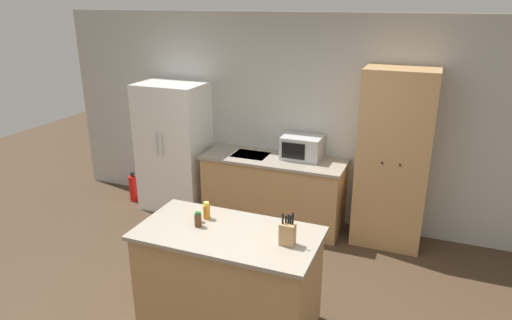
{
  "coord_description": "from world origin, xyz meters",
  "views": [
    {
      "loc": [
        1.3,
        -3.04,
        2.74
      ],
      "look_at": [
        -0.46,
        1.4,
        1.05
      ],
      "focal_mm": 32.0,
      "sensor_mm": 36.0,
      "label": 1
    }
  ],
  "objects_px": {
    "microwave": "(302,147)",
    "fire_extinguisher": "(134,188)",
    "knife_block": "(288,233)",
    "spice_bottle_amber_oil": "(198,220)",
    "spice_bottle_tall_dark": "(198,217)",
    "spice_bottle_short_red": "(207,211)",
    "pantry_cabinet": "(393,160)",
    "refrigerator": "(174,147)"
  },
  "relations": [
    {
      "from": "microwave",
      "to": "fire_extinguisher",
      "type": "distance_m",
      "value": 2.55
    },
    {
      "from": "knife_block",
      "to": "spice_bottle_amber_oil",
      "type": "xyz_separation_m",
      "value": [
        -0.8,
        0.01,
        -0.03
      ]
    },
    {
      "from": "microwave",
      "to": "fire_extinguisher",
      "type": "xyz_separation_m",
      "value": [
        -2.41,
        -0.21,
        -0.84
      ]
    },
    {
      "from": "spice_bottle_tall_dark",
      "to": "microwave",
      "type": "bearing_deg",
      "value": 80.29
    },
    {
      "from": "spice_bottle_short_red",
      "to": "fire_extinguisher",
      "type": "height_order",
      "value": "spice_bottle_short_red"
    },
    {
      "from": "pantry_cabinet",
      "to": "spice_bottle_short_red",
      "type": "height_order",
      "value": "pantry_cabinet"
    },
    {
      "from": "microwave",
      "to": "spice_bottle_tall_dark",
      "type": "relative_size",
      "value": 4.72
    },
    {
      "from": "refrigerator",
      "to": "spice_bottle_tall_dark",
      "type": "xyz_separation_m",
      "value": [
        1.4,
        -1.9,
        0.1
      ]
    },
    {
      "from": "knife_block",
      "to": "fire_extinguisher",
      "type": "distance_m",
      "value": 3.56
    },
    {
      "from": "spice_bottle_short_red",
      "to": "pantry_cabinet",
      "type": "bearing_deg",
      "value": 53.28
    },
    {
      "from": "spice_bottle_amber_oil",
      "to": "fire_extinguisher",
      "type": "bearing_deg",
      "value": 138.1
    },
    {
      "from": "knife_block",
      "to": "spice_bottle_amber_oil",
      "type": "relative_size",
      "value": 2.08
    },
    {
      "from": "pantry_cabinet",
      "to": "fire_extinguisher",
      "type": "xyz_separation_m",
      "value": [
        -3.49,
        -0.15,
        -0.84
      ]
    },
    {
      "from": "pantry_cabinet",
      "to": "spice_bottle_short_red",
      "type": "bearing_deg",
      "value": -126.72
    },
    {
      "from": "pantry_cabinet",
      "to": "spice_bottle_tall_dark",
      "type": "distance_m",
      "value": 2.42
    },
    {
      "from": "spice_bottle_amber_oil",
      "to": "pantry_cabinet",
      "type": "bearing_deg",
      "value": 55.51
    },
    {
      "from": "pantry_cabinet",
      "to": "spice_bottle_amber_oil",
      "type": "xyz_separation_m",
      "value": [
        -1.39,
        -2.03,
        -0.05
      ]
    },
    {
      "from": "microwave",
      "to": "knife_block",
      "type": "bearing_deg",
      "value": -76.76
    },
    {
      "from": "knife_block",
      "to": "fire_extinguisher",
      "type": "height_order",
      "value": "knife_block"
    },
    {
      "from": "spice_bottle_tall_dark",
      "to": "spice_bottle_short_red",
      "type": "bearing_deg",
      "value": 65.75
    },
    {
      "from": "spice_bottle_amber_oil",
      "to": "knife_block",
      "type": "bearing_deg",
      "value": -0.54
    },
    {
      "from": "pantry_cabinet",
      "to": "spice_bottle_tall_dark",
      "type": "xyz_separation_m",
      "value": [
        -1.43,
        -1.95,
        -0.07
      ]
    },
    {
      "from": "microwave",
      "to": "fire_extinguisher",
      "type": "bearing_deg",
      "value": -175.08
    },
    {
      "from": "spice_bottle_tall_dark",
      "to": "fire_extinguisher",
      "type": "relative_size",
      "value": 0.23
    },
    {
      "from": "pantry_cabinet",
      "to": "microwave",
      "type": "xyz_separation_m",
      "value": [
        -1.09,
        0.06,
        0.0
      ]
    },
    {
      "from": "refrigerator",
      "to": "spice_bottle_tall_dark",
      "type": "relative_size",
      "value": 16.99
    },
    {
      "from": "refrigerator",
      "to": "microwave",
      "type": "relative_size",
      "value": 3.6
    },
    {
      "from": "knife_block",
      "to": "spice_bottle_short_red",
      "type": "relative_size",
      "value": 1.82
    },
    {
      "from": "spice_bottle_short_red",
      "to": "fire_extinguisher",
      "type": "relative_size",
      "value": 0.36
    },
    {
      "from": "spice_bottle_short_red",
      "to": "spice_bottle_amber_oil",
      "type": "xyz_separation_m",
      "value": [
        0.0,
        -0.16,
        -0.01
      ]
    },
    {
      "from": "refrigerator",
      "to": "microwave",
      "type": "distance_m",
      "value": 1.75
    },
    {
      "from": "fire_extinguisher",
      "to": "spice_bottle_short_red",
      "type": "bearing_deg",
      "value": -39.38
    },
    {
      "from": "pantry_cabinet",
      "to": "spice_bottle_amber_oil",
      "type": "distance_m",
      "value": 2.46
    },
    {
      "from": "pantry_cabinet",
      "to": "spice_bottle_tall_dark",
      "type": "height_order",
      "value": "pantry_cabinet"
    },
    {
      "from": "refrigerator",
      "to": "spice_bottle_amber_oil",
      "type": "xyz_separation_m",
      "value": [
        1.44,
        -1.97,
        0.12
      ]
    },
    {
      "from": "microwave",
      "to": "refrigerator",
      "type": "bearing_deg",
      "value": -176.11
    },
    {
      "from": "refrigerator",
      "to": "pantry_cabinet",
      "type": "xyz_separation_m",
      "value": [
        2.83,
        0.06,
        0.17
      ]
    },
    {
      "from": "microwave",
      "to": "knife_block",
      "type": "xyz_separation_m",
      "value": [
        0.49,
        -2.1,
        -0.02
      ]
    },
    {
      "from": "spice_bottle_short_red",
      "to": "spice_bottle_amber_oil",
      "type": "relative_size",
      "value": 1.14
    },
    {
      "from": "spice_bottle_short_red",
      "to": "spice_bottle_amber_oil",
      "type": "height_order",
      "value": "spice_bottle_short_red"
    },
    {
      "from": "microwave",
      "to": "fire_extinguisher",
      "type": "height_order",
      "value": "microwave"
    },
    {
      "from": "refrigerator",
      "to": "spice_bottle_tall_dark",
      "type": "distance_m",
      "value": 2.36
    }
  ]
}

